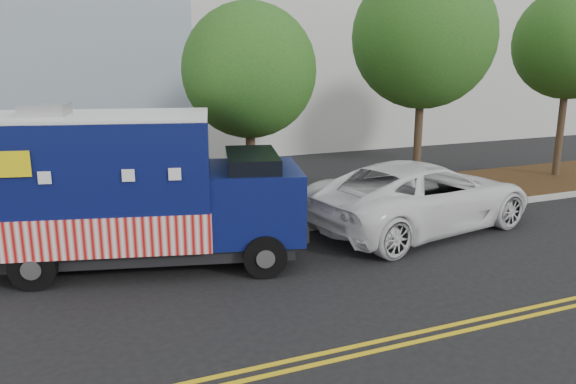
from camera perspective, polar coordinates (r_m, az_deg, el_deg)
name	(u,v)px	position (r m, az deg, el deg)	size (l,w,h in m)	color
ground	(235,260)	(12.87, -5.42, -6.91)	(120.00, 120.00, 0.00)	black
curb	(218,239)	(14.12, -7.11, -4.74)	(120.00, 0.18, 0.15)	#9E9E99
mulch_strip	(198,217)	(16.06, -9.11, -2.51)	(120.00, 4.00, 0.15)	#321D0D
centerline_near	(320,354)	(9.10, 3.22, -16.12)	(120.00, 0.10, 0.01)	gold
centerline_far	(327,362)	(8.90, 3.94, -16.85)	(120.00, 0.10, 0.01)	gold
tree_b	(249,71)	(15.08, -3.95, 12.16)	(3.54, 3.54, 5.90)	#38281C
tree_c	(423,37)	(18.49, 13.60, 15.04)	(4.43, 4.43, 7.28)	#38281C
tree_d	(570,43)	(22.93, 26.76, 13.33)	(3.96, 3.96, 6.91)	#38281C
sign_post	(14,211)	(13.69, -26.07, -1.75)	(0.06, 0.06, 2.40)	#473828
food_truck	(131,194)	(12.57, -15.70, -0.19)	(7.14, 4.05, 3.56)	black
white_car	(421,195)	(15.28, 13.38, -0.34)	(3.00, 6.51, 1.81)	white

